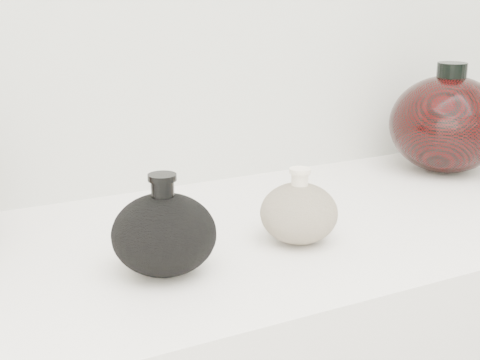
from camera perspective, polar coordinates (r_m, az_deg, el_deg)
black_gourd_vase at (r=0.81m, az=-6.50°, el=-4.55°), size 0.16×0.16×0.12m
cream_gourd_vase at (r=0.90m, az=5.05°, el=-2.77°), size 0.11×0.11×0.10m
right_round_pot at (r=1.29m, az=17.26°, el=4.62°), size 0.23×0.23×0.20m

